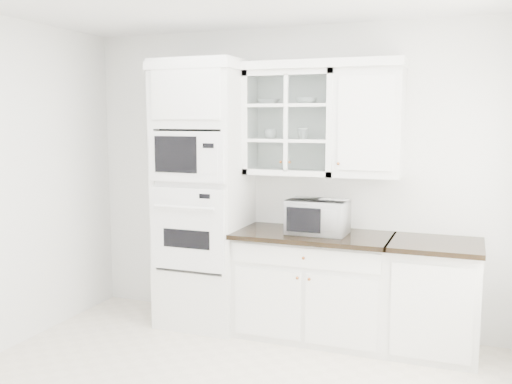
% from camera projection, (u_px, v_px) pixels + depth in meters
% --- Properties ---
extents(room_shell, '(4.00, 3.50, 2.70)m').
position_uv_depth(room_shell, '(238.00, 134.00, 3.92)').
color(room_shell, white).
rests_on(room_shell, ground).
extents(oven_column, '(0.76, 0.68, 2.40)m').
position_uv_depth(oven_column, '(204.00, 195.00, 5.17)').
color(oven_column, white).
rests_on(oven_column, ground).
extents(base_cabinet_run, '(1.32, 0.67, 0.92)m').
position_uv_depth(base_cabinet_run, '(313.00, 284.00, 4.93)').
color(base_cabinet_run, white).
rests_on(base_cabinet_run, ground).
extents(extra_base_cabinet, '(0.72, 0.67, 0.92)m').
position_uv_depth(extra_base_cabinet, '(434.00, 297.00, 4.58)').
color(extra_base_cabinet, white).
rests_on(extra_base_cabinet, ground).
extents(upper_cabinet_glass, '(0.80, 0.33, 0.90)m').
position_uv_depth(upper_cabinet_glass, '(292.00, 123.00, 4.97)').
color(upper_cabinet_glass, white).
rests_on(upper_cabinet_glass, room_shell).
extents(upper_cabinet_solid, '(0.55, 0.33, 0.90)m').
position_uv_depth(upper_cabinet_solid, '(369.00, 123.00, 4.73)').
color(upper_cabinet_solid, white).
rests_on(upper_cabinet_solid, room_shell).
extents(crown_molding, '(2.14, 0.38, 0.07)m').
position_uv_depth(crown_molding, '(280.00, 66.00, 4.92)').
color(crown_molding, white).
rests_on(crown_molding, room_shell).
extents(countertop_microwave, '(0.50, 0.42, 0.29)m').
position_uv_depth(countertop_microwave, '(318.00, 216.00, 4.83)').
color(countertop_microwave, white).
rests_on(countertop_microwave, base_cabinet_run).
extents(bowl_a, '(0.23, 0.23, 0.05)m').
position_uv_depth(bowl_a, '(268.00, 102.00, 5.02)').
color(bowl_a, white).
rests_on(bowl_a, upper_cabinet_glass).
extents(bowl_b, '(0.18, 0.18, 0.06)m').
position_uv_depth(bowl_b, '(306.00, 101.00, 4.91)').
color(bowl_b, white).
rests_on(bowl_b, upper_cabinet_glass).
extents(cup_a, '(0.13, 0.13, 0.09)m').
position_uv_depth(cup_a, '(271.00, 134.00, 5.06)').
color(cup_a, white).
rests_on(cup_a, upper_cabinet_glass).
extents(cup_b, '(0.11, 0.11, 0.10)m').
position_uv_depth(cup_b, '(303.00, 134.00, 4.95)').
color(cup_b, white).
rests_on(cup_b, upper_cabinet_glass).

